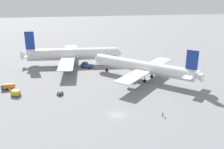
# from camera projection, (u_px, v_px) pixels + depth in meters

# --- Properties ---
(ground_plane) EXTENTS (600.00, 600.00, 0.00)m
(ground_plane) POSITION_uv_depth(u_px,v_px,m) (117.00, 115.00, 75.99)
(ground_plane) COLOR gray
(airliner_at_gate_left) EXTENTS (50.12, 50.14, 17.00)m
(airliner_at_gate_left) POSITION_uv_depth(u_px,v_px,m) (72.00, 54.00, 125.67)
(airliner_at_gate_left) COLOR white
(airliner_at_gate_left) RESTS_ON ground
(airliner_being_pushed) EXTENTS (40.28, 39.06, 14.98)m
(airliner_being_pushed) POSITION_uv_depth(u_px,v_px,m) (143.00, 67.00, 105.10)
(airliner_being_pushed) COLOR white
(airliner_being_pushed) RESTS_ON ground
(pushback_tug) EXTENTS (7.78, 6.76, 2.80)m
(pushback_tug) POSITION_uv_depth(u_px,v_px,m) (87.00, 65.00, 121.86)
(pushback_tug) COLOR #2D4C8C
(pushback_tug) RESTS_ON ground
(gse_fuel_bowser_stubby) EXTENTS (4.92, 2.05, 2.40)m
(gse_fuel_bowser_stubby) POSITION_uv_depth(u_px,v_px,m) (8.00, 86.00, 94.71)
(gse_fuel_bowser_stubby) COLOR orange
(gse_fuel_bowser_stubby) RESTS_ON ground
(gse_container_dolly_flat) EXTENTS (3.85, 3.41, 2.15)m
(gse_container_dolly_flat) POSITION_uv_depth(u_px,v_px,m) (16.00, 93.00, 89.23)
(gse_container_dolly_flat) COLOR slate
(gse_container_dolly_flat) RESTS_ON ground
(gse_gpu_cart_small) EXTENTS (2.47, 2.63, 1.90)m
(gse_gpu_cart_small) POSITION_uv_depth(u_px,v_px,m) (60.00, 93.00, 90.22)
(gse_gpu_cart_small) COLOR #666B4C
(gse_gpu_cart_small) RESTS_ON ground
(ground_crew_wing_walker_right) EXTENTS (0.50, 0.36, 1.68)m
(ground_crew_wing_walker_right) POSITION_uv_depth(u_px,v_px,m) (163.00, 113.00, 75.00)
(ground_crew_wing_walker_right) COLOR black
(ground_crew_wing_walker_right) RESTS_ON ground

